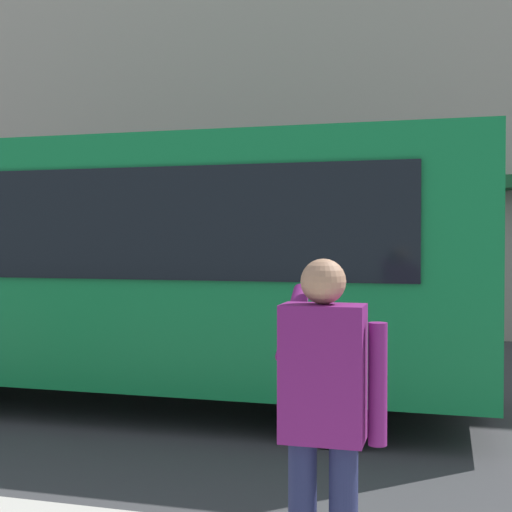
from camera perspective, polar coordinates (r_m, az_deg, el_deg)
name	(u,v)px	position (r m, az deg, el deg)	size (l,w,h in m)	color
ground_plane	(397,418)	(7.95, 11.45, -12.82)	(60.00, 60.00, 0.00)	#38383A
building_facade_far	(422,38)	(15.06, 13.38, 16.88)	(28.00, 1.55, 12.00)	#A89E8E
red_bus	(97,261)	(8.59, -12.81, -0.42)	(9.05, 2.54, 3.08)	#0F7238
pedestrian_photographer	(324,405)	(3.46, 5.56, -12.01)	(0.53, 0.52, 1.70)	#1E2347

